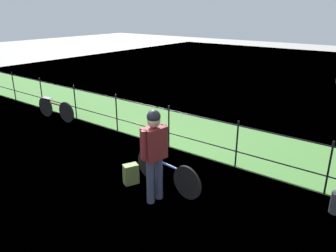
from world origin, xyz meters
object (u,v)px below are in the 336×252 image
(wooden_crate, at_px, (153,146))
(backpack_on_paving, at_px, (131,174))
(cyclist_person, at_px, (154,148))
(bicycle_parked, at_px, (55,109))
(bicycle_main, at_px, (166,172))
(terrier_dog, at_px, (153,137))

(wooden_crate, height_order, backpack_on_paving, wooden_crate)
(backpack_on_paving, bearing_deg, wooden_crate, -12.96)
(cyclist_person, height_order, bicycle_parked, cyclist_person)
(bicycle_main, xyz_separation_m, cyclist_person, (0.11, -0.47, 0.67))
(wooden_crate, xyz_separation_m, backpack_on_paving, (-0.27, -0.35, -0.54))
(wooden_crate, distance_m, backpack_on_paving, 0.70)
(bicycle_main, relative_size, backpack_on_paving, 4.09)
(terrier_dog, xyz_separation_m, cyclist_person, (0.45, -0.52, 0.07))
(bicycle_main, distance_m, wooden_crate, 0.55)
(wooden_crate, relative_size, cyclist_person, 0.20)
(terrier_dog, height_order, bicycle_parked, terrier_dog)
(bicycle_main, height_order, cyclist_person, cyclist_person)
(cyclist_person, distance_m, backpack_on_paving, 1.11)
(bicycle_main, bearing_deg, cyclist_person, -77.10)
(terrier_dog, relative_size, backpack_on_paving, 0.81)
(cyclist_person, bearing_deg, bicycle_main, 102.90)
(wooden_crate, bearing_deg, backpack_on_paving, -128.36)
(cyclist_person, bearing_deg, backpack_on_paving, 167.00)
(wooden_crate, xyz_separation_m, cyclist_person, (0.47, -0.52, 0.26))
(cyclist_person, xyz_separation_m, backpack_on_paving, (-0.75, 0.17, -0.80))
(bicycle_main, bearing_deg, wooden_crate, 172.21)
(wooden_crate, bearing_deg, bicycle_parked, 167.00)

